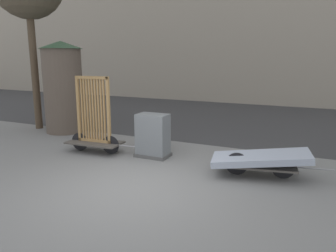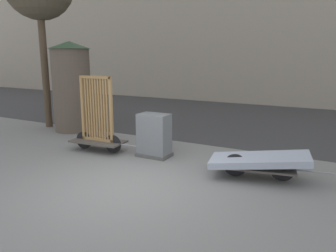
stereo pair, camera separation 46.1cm
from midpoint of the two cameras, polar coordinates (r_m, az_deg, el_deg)
ground_plane at (r=6.41m, az=-4.96°, el=-10.47°), size 60.00×60.00×0.00m
road_strip at (r=13.36m, az=13.76°, el=1.16°), size 56.00×8.55×0.01m
bike_cart_with_bedframe at (r=8.66m, az=-10.68°, el=-0.03°), size 2.15×0.80×1.97m
bike_cart_with_mattress at (r=6.97m, az=17.41°, el=-5.86°), size 2.43×1.21×0.59m
utility_cabinet at (r=8.09m, az=-0.80°, el=-1.93°), size 0.82×0.54×1.07m
advertising_column at (r=11.25m, az=-15.32°, el=6.74°), size 1.38×1.38×2.92m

